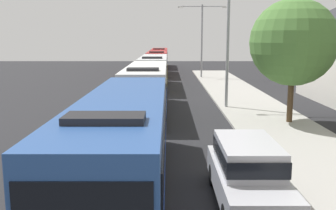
# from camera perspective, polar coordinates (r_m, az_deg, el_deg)

# --- Properties ---
(bus_lead) EXTENTS (2.58, 11.95, 3.21)m
(bus_lead) POSITION_cam_1_polar(r_m,az_deg,el_deg) (12.31, -6.66, -5.10)
(bus_lead) COLOR #284C8C
(bus_lead) RESTS_ON ground_plane
(bus_second_in_line) EXTENTS (2.58, 11.45, 3.21)m
(bus_second_in_line) POSITION_cam_1_polar(r_m,az_deg,el_deg) (25.05, -3.37, 2.61)
(bus_second_in_line) COLOR silver
(bus_second_in_line) RESTS_ON ground_plane
(bus_middle) EXTENTS (2.58, 11.82, 3.21)m
(bus_middle) POSITION_cam_1_polar(r_m,az_deg,el_deg) (37.67, -2.32, 5.07)
(bus_middle) COLOR silver
(bus_middle) RESTS_ON ground_plane
(bus_fourth_in_line) EXTENTS (2.58, 11.80, 3.21)m
(bus_fourth_in_line) POSITION_cam_1_polar(r_m,az_deg,el_deg) (50.72, -1.78, 6.32)
(bus_fourth_in_line) COLOR maroon
(bus_fourth_in_line) RESTS_ON ground_plane
(bus_rear) EXTENTS (2.58, 11.73, 3.21)m
(bus_rear) POSITION_cam_1_polar(r_m,az_deg,el_deg) (63.81, -1.46, 7.05)
(bus_rear) COLOR maroon
(bus_rear) RESTS_ON ground_plane
(white_suv) EXTENTS (1.86, 5.10, 1.90)m
(white_suv) POSITION_cam_1_polar(r_m,az_deg,el_deg) (11.70, 11.40, -9.41)
(white_suv) COLOR #B7B7BC
(white_suv) RESTS_ON ground_plane
(streetlamp_mid) EXTENTS (5.94, 0.28, 8.53)m
(streetlamp_mid) POSITION_cam_1_polar(r_m,az_deg,el_deg) (26.66, 8.61, 10.85)
(streetlamp_mid) COLOR gray
(streetlamp_mid) RESTS_ON sidewalk
(streetlamp_far) EXTENTS (5.71, 0.28, 8.51)m
(streetlamp_far) POSITION_cam_1_polar(r_m,az_deg,el_deg) (46.79, 4.79, 10.44)
(streetlamp_far) COLOR gray
(streetlamp_far) RESTS_ON sidewalk
(roadside_tree) EXTENTS (4.78, 4.78, 6.84)m
(roadside_tree) POSITION_cam_1_polar(r_m,az_deg,el_deg) (22.56, 17.75, 8.75)
(roadside_tree) COLOR #4C3823
(roadside_tree) RESTS_ON sidewalk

